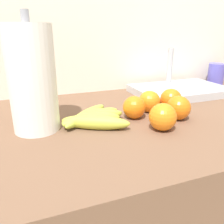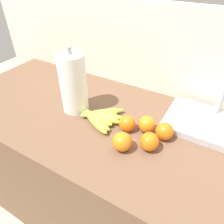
% 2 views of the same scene
% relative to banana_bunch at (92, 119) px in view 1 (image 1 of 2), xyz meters
% --- Properties ---
extents(counter, '(1.86, 0.68, 0.86)m').
position_rel_banana_bunch_xyz_m(counter, '(0.13, 0.02, -0.45)').
color(counter, brown).
rests_on(counter, ground).
extents(wall_back, '(2.26, 0.06, 1.30)m').
position_rel_banana_bunch_xyz_m(wall_back, '(0.13, 0.39, -0.23)').
color(wall_back, silver).
rests_on(wall_back, ground).
extents(banana_bunch, '(0.20, 0.21, 0.04)m').
position_rel_banana_bunch_xyz_m(banana_bunch, '(0.00, 0.00, 0.00)').
color(banana_bunch, '#BBC43F').
rests_on(banana_bunch, counter).
extents(orange_back_left, '(0.08, 0.08, 0.08)m').
position_rel_banana_bunch_xyz_m(orange_back_left, '(0.17, -0.10, 0.02)').
color(orange_back_left, orange).
rests_on(orange_back_left, counter).
extents(orange_back_right, '(0.07, 0.07, 0.07)m').
position_rel_banana_bunch_xyz_m(orange_back_right, '(0.14, 0.01, 0.02)').
color(orange_back_right, orange).
rests_on(orange_back_right, counter).
extents(orange_right, '(0.07, 0.07, 0.07)m').
position_rel_banana_bunch_xyz_m(orange_right, '(0.26, -0.05, 0.02)').
color(orange_right, orange).
rests_on(orange_right, counter).
extents(orange_center, '(0.07, 0.07, 0.07)m').
position_rel_banana_bunch_xyz_m(orange_center, '(0.29, 0.04, 0.02)').
color(orange_center, orange).
rests_on(orange_center, counter).
extents(orange_far_right, '(0.07, 0.07, 0.07)m').
position_rel_banana_bunch_xyz_m(orange_far_right, '(0.21, 0.04, 0.02)').
color(orange_far_right, orange).
rests_on(orange_far_right, counter).
extents(paper_towel_roll, '(0.12, 0.12, 0.31)m').
position_rel_banana_bunch_xyz_m(paper_towel_roll, '(-0.15, 0.02, 0.12)').
color(paper_towel_roll, white).
rests_on(paper_towel_roll, counter).
extents(sink_basin, '(0.39, 0.26, 0.18)m').
position_rel_banana_bunch_xyz_m(sink_basin, '(0.45, 0.20, -0.00)').
color(sink_basin, '#B7BABF').
rests_on(sink_basin, counter).
extents(mug, '(0.08, 0.08, 0.10)m').
position_rel_banana_bunch_xyz_m(mug, '(0.72, 0.29, 0.03)').
color(mug, '#5A56BF').
rests_on(mug, counter).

